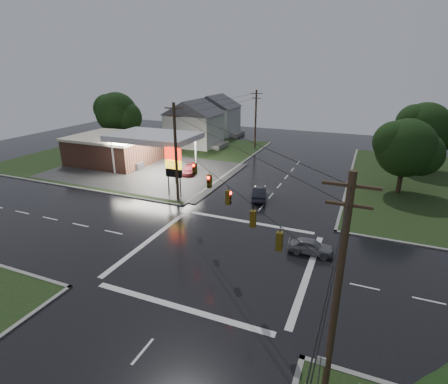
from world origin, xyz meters
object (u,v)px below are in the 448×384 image
at_px(car_north, 259,193).
at_px(car_crossing, 311,246).
at_px(utility_pole_nw, 176,152).
at_px(utility_pole_n, 256,119).
at_px(car_pump, 189,170).
at_px(house_near, 194,122).
at_px(gas_station, 119,148).
at_px(tree_ne_far, 426,128).
at_px(tree_nw_behind, 117,113).
at_px(tree_ne_near, 407,148).
at_px(utility_pole_se, 338,289).
at_px(house_far, 215,114).
at_px(pylon_sign, 173,164).

distance_m(car_north, car_crossing, 12.79).
bearing_deg(utility_pole_nw, car_crossing, -21.21).
bearing_deg(utility_pole_n, car_pump, -100.77).
bearing_deg(house_near, gas_station, -106.17).
distance_m(utility_pole_n, car_pump, 19.90).
distance_m(tree_ne_far, car_pump, 34.20).
bearing_deg(car_pump, utility_pole_nw, -89.42).
bearing_deg(utility_pole_n, tree_nw_behind, -161.79).
xyz_separation_m(gas_station, utility_pole_nw, (16.18, -10.20, 3.17)).
height_order(tree_ne_near, tree_ne_far, tree_ne_far).
bearing_deg(gas_station, utility_pole_nw, -32.23).
height_order(tree_ne_near, car_crossing, tree_ne_near).
height_order(tree_nw_behind, tree_ne_far, tree_nw_behind).
bearing_deg(utility_pole_se, utility_pole_nw, 135.00).
distance_m(house_far, tree_ne_far, 41.57).
bearing_deg(car_north, house_far, -73.77).
bearing_deg(utility_pole_n, gas_station, -131.47).
relative_size(house_near, tree_ne_far, 1.13).
bearing_deg(pylon_sign, car_crossing, -22.97).
bearing_deg(gas_station, car_crossing, -27.00).
distance_m(utility_pole_se, car_north, 25.78).
bearing_deg(tree_nw_behind, car_pump, -27.85).
distance_m(gas_station, car_crossing, 36.30).
xyz_separation_m(gas_station, utility_pole_n, (16.18, 18.30, 2.92)).
relative_size(utility_pole_se, house_near, 1.00).
relative_size(tree_ne_near, car_crossing, 2.40).
bearing_deg(house_far, car_north, -58.71).
relative_size(utility_pole_nw, tree_ne_far, 1.12).
relative_size(pylon_sign, tree_ne_far, 0.61).
height_order(utility_pole_se, tree_ne_near, utility_pole_se).
bearing_deg(car_pump, gas_station, 156.86).
bearing_deg(house_near, car_crossing, -49.91).
bearing_deg(tree_ne_near, utility_pole_nw, -152.14).
bearing_deg(house_near, car_pump, -65.18).
relative_size(tree_nw_behind, tree_ne_far, 1.02).
height_order(gas_station, car_crossing, gas_station).
bearing_deg(car_crossing, car_pump, 47.56).
relative_size(car_crossing, car_pump, 0.86).
bearing_deg(car_pump, tree_nw_behind, 132.02).
distance_m(utility_pole_se, utility_pole_n, 51.16).
height_order(tree_nw_behind, car_crossing, tree_nw_behind).
relative_size(house_far, car_crossing, 2.95).
distance_m(house_near, house_far, 12.04).
distance_m(gas_station, utility_pole_nw, 19.38).
xyz_separation_m(utility_pole_n, house_near, (-11.45, -2.00, -1.06)).
bearing_deg(tree_ne_near, house_near, 158.24).
bearing_deg(utility_pole_se, utility_pole_n, 111.80).
bearing_deg(gas_station, pylon_sign, -31.22).
bearing_deg(utility_pole_n, house_near, -170.09).
relative_size(utility_pole_nw, car_north, 2.46).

